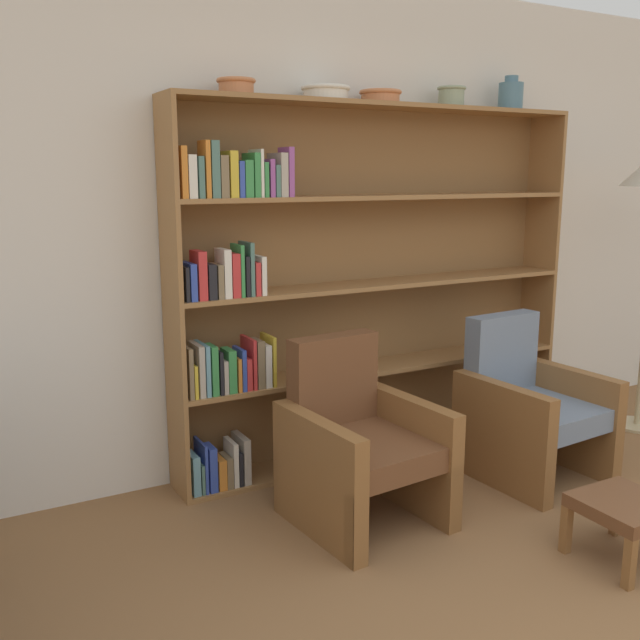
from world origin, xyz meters
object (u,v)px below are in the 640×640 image
bowl_copper (380,96)px  bowl_cream (451,96)px  bowl_sage (236,86)px  armchair_cushioned (529,408)px  footstool (625,511)px  bookshelf (347,288)px  vase_tall (511,95)px  bowl_terracotta (326,92)px  armchair_leather (359,444)px

bowl_copper → bowl_cream: 0.50m
bowl_copper → bowl_sage: bearing=180.0°
bowl_copper → armchair_cushioned: 1.94m
bowl_cream → footstool: 2.47m
bookshelf → armchair_cushioned: bookshelf is taller
bookshelf → bowl_sage: bearing=-177.8°
vase_tall → armchair_cushioned: size_ratio=0.23×
armchair_cushioned → bowl_terracotta: bearing=-39.3°
bowl_sage → bowl_copper: bowl_sage is taller
armchair_leather → bowl_terracotta: bearing=-110.4°
bookshelf → vase_tall: 1.61m
bowl_copper → bowl_cream: bowl_cream is taller
bowl_copper → vase_tall: size_ratio=1.15×
bowl_copper → footstool: 2.46m
bowl_sage → bowl_cream: bearing=0.0°
bowl_sage → armchair_leather: bearing=-64.0°
bowl_sage → armchair_leather: bowl_sage is taller
bookshelf → bowl_copper: size_ratio=10.78×
bowl_terracotta → bowl_copper: size_ratio=1.11×
footstool → bowl_copper: bearing=99.7°
vase_tall → footstool: 2.58m
bowl_cream → armchair_leather: (-1.03, -0.67, -1.75)m
bookshelf → armchair_leather: 1.01m
bowl_sage → footstool: size_ratio=0.53×
bowl_terracotta → bowl_cream: bearing=0.0°
bowl_sage → bowl_copper: 0.86m
vase_tall → footstool: bearing=-113.8°
bookshelf → armchair_leather: size_ratio=2.90×
armchair_cushioned → footstool: armchair_cushioned is taller
bowl_sage → footstool: 2.70m
armchair_leather → footstool: bearing=126.6°
armchair_cushioned → footstool: size_ratio=2.37×
bowl_cream → footstool: size_ratio=0.46×
bowl_terracotta → armchair_cushioned: bearing=-35.3°
vase_tall → footstool: size_ratio=0.55×
bowl_sage → bookshelf: bearing=2.2°
bowl_sage → armchair_leather: size_ratio=0.22×
bowl_terracotta → vase_tall: 1.32m
bowl_terracotta → armchair_cushioned: bowl_terracotta is taller
bowl_terracotta → armchair_cushioned: 2.07m
bookshelf → bowl_terracotta: size_ratio=9.73×
bowl_terracotta → bowl_cream: 0.85m
bowl_terracotta → footstool: bowl_terracotta is taller
bookshelf → bowl_copper: bearing=-7.9°
bowl_copper → vase_tall: bearing=0.0°
bowl_cream → armchair_leather: size_ratio=0.19×
footstool → bowl_sage: bearing=125.6°
bowl_sage → bowl_copper: size_ratio=0.83×
bowl_cream → vase_tall: (0.46, -0.00, 0.02)m
armchair_cushioned → bowl_sage: bearing=-28.6°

